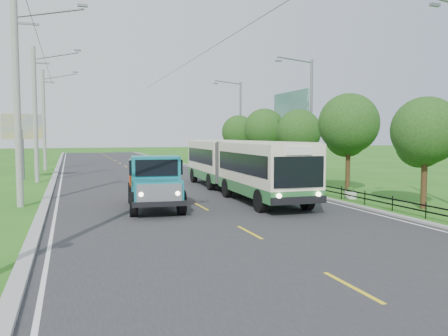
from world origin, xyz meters
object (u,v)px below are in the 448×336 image
pole_far (44,119)px  billboard_left (22,131)px  pole_near (18,102)px  streetlight_far (239,122)px  tree_back (239,134)px  pole_mid (36,114)px  bus (238,163)px  tree_fifth (264,131)px  streetlight_mid (309,116)px  planter_near (351,193)px  planter_mid (284,180)px  planter_far (242,171)px  dump_truck (154,178)px  tree_third (348,127)px  tree_fourth (299,134)px  tree_second (424,135)px  billboard_right (290,114)px

pole_far → billboard_left: (-1.24, -9.00, -1.23)m
pole_near → streetlight_far: pole_near is taller
tree_back → streetlight_far: bearing=67.1°
pole_mid → bus: size_ratio=0.62×
tree_fifth → streetlight_mid: streetlight_mid is taller
tree_fifth → planter_near: bearing=-95.1°
streetlight_far → planter_near: 22.57m
streetlight_far → planter_mid: streetlight_far is taller
tree_back → planter_far: (-1.26, -4.14, -3.37)m
streetlight_far → bus: size_ratio=0.56×
tree_back → billboard_left: 19.48m
planter_far → dump_truck: 18.95m
tree_fifth → streetlight_mid: (0.79, -6.14, 1.05)m
pole_far → bus: pole_far is taller
tree_third → bus: bearing=163.0°
tree_fourth → tree_fifth: (0.00, 6.00, 0.27)m
streetlight_far → billboard_left: 20.56m
planter_far → tree_second: bearing=-86.4°
pole_mid → pole_far: bearing=90.0°
pole_mid → tree_third: size_ratio=1.67×
bus → billboard_left: bearing=135.6°
planter_mid → pole_near: bearing=-163.5°
billboard_right → dump_truck: size_ratio=1.17×
tree_third → planter_far: bearing=95.2°
tree_second → bus: (-6.34, 7.94, -1.66)m
billboard_left → dump_truck: (7.29, -17.52, -2.43)m
planter_far → bus: size_ratio=0.04×
pole_near → tree_fifth: pole_near is taller
pole_near → tree_third: pole_near is taller
bus → pole_near: bearing=-172.2°
tree_second → bus: bearing=128.6°
pole_far → tree_back: (18.12, -6.86, -1.44)m
streetlight_mid → billboard_left: 22.51m
tree_fourth → streetlight_mid: streetlight_mid is taller
pole_mid → streetlight_mid: bearing=-20.3°
streetlight_far → bus: streetlight_far is taller
tree_fifth → billboard_left: 19.74m
pole_mid → dump_truck: pole_mid is taller
tree_fourth → streetlight_far: bearing=86.8°
pole_mid → tree_second: bearing=-46.1°
streetlight_far → planter_far: streetlight_far is taller
tree_third → dump_truck: size_ratio=0.96×
pole_mid → billboard_left: pole_mid is taller
planter_mid → planter_far: same height
dump_truck → streetlight_far: bearing=65.5°
planter_far → billboard_left: (-18.10, 2.00, 3.58)m
billboard_left → tree_fifth: bearing=-11.3°
billboard_right → tree_back: bearing=111.7°
billboard_left → bus: bearing=-46.9°
dump_truck → tree_third: bearing=14.2°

